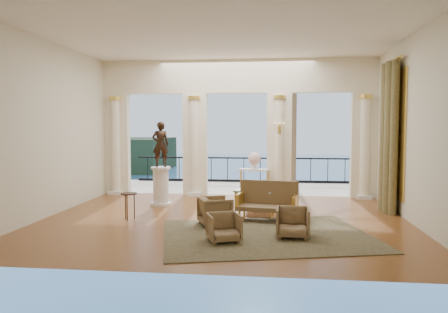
# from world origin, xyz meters

# --- Properties ---
(floor) EXTENTS (9.00, 9.00, 0.00)m
(floor) POSITION_xyz_m (0.00, 0.00, 0.00)
(floor) COLOR #492913
(floor) RESTS_ON ground
(room_walls) EXTENTS (9.00, 9.00, 9.00)m
(room_walls) POSITION_xyz_m (0.00, -1.12, 2.88)
(room_walls) COLOR beige
(room_walls) RESTS_ON ground
(arcade) EXTENTS (9.00, 0.56, 4.50)m
(arcade) POSITION_xyz_m (-0.00, 3.82, 2.58)
(arcade) COLOR #F0E4C6
(arcade) RESTS_ON ground
(terrace) EXTENTS (10.00, 3.60, 0.10)m
(terrace) POSITION_xyz_m (0.00, 5.80, -0.05)
(terrace) COLOR #BCAF9A
(terrace) RESTS_ON ground
(balustrade) EXTENTS (9.00, 0.06, 1.03)m
(balustrade) POSITION_xyz_m (0.00, 7.40, 0.41)
(balustrade) COLOR black
(balustrade) RESTS_ON terrace
(palm_tree) EXTENTS (2.00, 2.00, 4.50)m
(palm_tree) POSITION_xyz_m (2.00, 6.60, 4.09)
(palm_tree) COLOR #4C3823
(palm_tree) RESTS_ON terrace
(headland) EXTENTS (22.00, 18.00, 6.00)m
(headland) POSITION_xyz_m (-30.00, 70.00, -3.00)
(headland) COLOR black
(headland) RESTS_ON sea
(sea) EXTENTS (160.00, 160.00, 0.00)m
(sea) POSITION_xyz_m (0.00, 60.00, -6.00)
(sea) COLOR #1E5891
(sea) RESTS_ON ground
(curtain) EXTENTS (0.33, 1.40, 4.09)m
(curtain) POSITION_xyz_m (4.28, 1.50, 2.02)
(curtain) COLOR #4C4A26
(curtain) RESTS_ON ground
(window_frame) EXTENTS (0.04, 1.60, 3.40)m
(window_frame) POSITION_xyz_m (4.47, 1.50, 2.10)
(window_frame) COLOR #E4B84B
(window_frame) RESTS_ON room_walls
(wall_sconce) EXTENTS (0.30, 0.11, 0.33)m
(wall_sconce) POSITION_xyz_m (1.40, 3.51, 2.23)
(wall_sconce) COLOR #E4B84B
(wall_sconce) RESTS_ON arcade
(rug) EXTENTS (5.01, 4.31, 0.02)m
(rug) POSITION_xyz_m (1.09, -1.42, 0.01)
(rug) COLOR #2B3019
(rug) RESTS_ON ground
(armchair_a) EXTENTS (0.78, 0.76, 0.64)m
(armchair_a) POSITION_xyz_m (0.24, -2.03, 0.32)
(armchair_a) COLOR #4F3F26
(armchair_a) RESTS_ON ground
(armchair_b) EXTENTS (0.70, 0.66, 0.70)m
(armchair_b) POSITION_xyz_m (1.63, -1.54, 0.35)
(armchair_b) COLOR #4F3F26
(armchair_b) RESTS_ON ground
(armchair_c) EXTENTS (0.74, 0.77, 0.64)m
(armchair_c) POSITION_xyz_m (0.86, 1.36, 0.32)
(armchair_c) COLOR #4F3F26
(armchair_c) RESTS_ON ground
(armchair_d) EXTENTS (0.89, 0.91, 0.73)m
(armchair_d) POSITION_xyz_m (-0.13, -0.56, 0.36)
(armchair_d) COLOR #4F3F26
(armchair_d) RESTS_ON ground
(settee) EXTENTS (1.54, 0.86, 0.97)m
(settee) POSITION_xyz_m (1.08, 0.08, 0.48)
(settee) COLOR #4F3F26
(settee) RESTS_ON ground
(game_table) EXTENTS (1.08, 0.73, 0.68)m
(game_table) POSITION_xyz_m (0.74, 0.56, 0.61)
(game_table) COLOR #89A0B2
(game_table) RESTS_ON ground
(pedestal) EXTENTS (0.62, 0.62, 1.13)m
(pedestal) POSITION_xyz_m (-2.06, 1.80, 0.54)
(pedestal) COLOR silver
(pedestal) RESTS_ON ground
(statue) EXTENTS (0.55, 0.44, 1.32)m
(statue) POSITION_xyz_m (-2.06, 1.80, 1.79)
(statue) COLOR black
(statue) RESTS_ON pedestal
(console_table) EXTENTS (1.03, 0.57, 0.93)m
(console_table) POSITION_xyz_m (0.60, 3.55, 0.77)
(console_table) COLOR silver
(console_table) RESTS_ON ground
(urn) EXTENTS (0.41, 0.41, 0.54)m
(urn) POSITION_xyz_m (0.60, 3.55, 1.24)
(urn) COLOR white
(urn) RESTS_ON console_table
(side_table) EXTENTS (0.41, 0.41, 0.67)m
(side_table) POSITION_xyz_m (-2.34, -0.22, 0.57)
(side_table) COLOR black
(side_table) RESTS_ON ground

